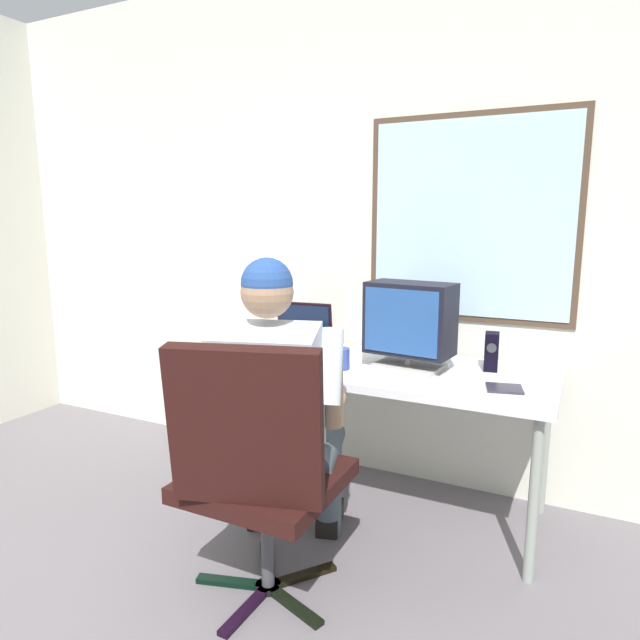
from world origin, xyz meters
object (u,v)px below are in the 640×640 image
desk (370,374)px  coffee_mug (341,359)px  crt_monitor (410,321)px  desk_speaker (491,351)px  cd_case (504,388)px  person_seated (277,411)px  office_chair (257,462)px  laptop (299,339)px  wine_glass (234,339)px

desk → coffee_mug: size_ratio=17.29×
crt_monitor → desk_speaker: size_ratio=2.35×
cd_case → coffee_mug: 0.73m
desk → cd_case: size_ratio=10.25×
person_seated → crt_monitor: size_ratio=3.10×
desk → office_chair: 0.91m
laptop → desk_speaker: laptop is taller
desk → person_seated: 0.66m
office_chair → person_seated: person_seated is taller
laptop → desk_speaker: size_ratio=1.92×
wine_glass → person_seated: bearing=-41.9°
laptop → desk_speaker: (0.97, 0.06, 0.02)m
laptop → cd_case: 1.09m
laptop → wine_glass: (-0.23, -0.26, 0.03)m
desk_speaker → cd_case: bearing=-70.4°
person_seated → desk_speaker: size_ratio=7.28×
desk_speaker → cd_case: size_ratio=1.06×
cd_case → desk_speaker: bearing=109.6°
office_chair → wine_glass: size_ratio=7.56×
desk_speaker → coffee_mug: desk_speaker is taller
wine_glass → cd_case: bearing=1.8°
desk → crt_monitor: crt_monitor is taller
wine_glass → laptop: bearing=47.7°
crt_monitor → laptop: size_ratio=1.23×
desk → laptop: laptop is taller
wine_glass → coffee_mug: bearing=3.4°
coffee_mug → desk_speaker: bearing=24.4°
desk_speaker → crt_monitor: bearing=-159.3°
person_seated → crt_monitor: person_seated is taller
desk → office_chair: office_chair is taller
laptop → desk_speaker: bearing=3.8°
desk_speaker → cd_case: 0.31m
person_seated → cd_case: 0.93m
crt_monitor → desk_speaker: bearing=20.7°
laptop → cd_case: (1.07, -0.22, -0.06)m
coffee_mug → office_chair: bearing=-89.0°
crt_monitor → wine_glass: size_ratio=3.04×
crt_monitor → cd_case: bearing=-18.0°
person_seated → cd_case: (0.78, 0.50, 0.06)m
cd_case → laptop: bearing=168.6°
desk_speaker → coffee_mug: size_ratio=1.78×
laptop → desk: bearing=-10.0°
desk → person_seated: (-0.14, -0.64, 0.00)m
wine_glass → desk_speaker: size_ratio=0.77×
laptop → coffee_mug: bearing=-33.3°
crt_monitor → desk_speaker: crt_monitor is taller
crt_monitor → wine_glass: crt_monitor is taller
person_seated → cd_case: person_seated is taller
laptop → cd_case: bearing=-11.4°
crt_monitor → wine_glass: (-0.85, -0.19, -0.13)m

